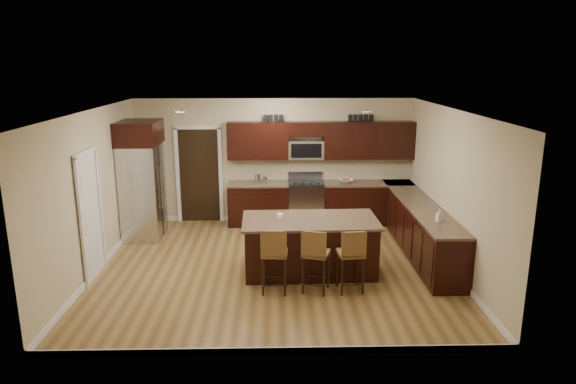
{
  "coord_description": "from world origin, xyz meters",
  "views": [
    {
      "loc": [
        0.03,
        -8.3,
        3.47
      ],
      "look_at": [
        0.24,
        0.4,
        1.24
      ],
      "focal_mm": 32.0,
      "sensor_mm": 36.0,
      "label": 1
    }
  ],
  "objects_px": {
    "stool_left": "(274,253)",
    "stool_right": "(352,253)",
    "range": "(306,203)",
    "refrigerator": "(142,179)",
    "island": "(310,247)",
    "stool_mid": "(315,254)"
  },
  "relations": [
    {
      "from": "island",
      "to": "refrigerator",
      "type": "height_order",
      "value": "refrigerator"
    },
    {
      "from": "stool_left",
      "to": "refrigerator",
      "type": "relative_size",
      "value": 0.44
    },
    {
      "from": "island",
      "to": "stool_mid",
      "type": "bearing_deg",
      "value": -89.81
    },
    {
      "from": "stool_right",
      "to": "island",
      "type": "bearing_deg",
      "value": 118.15
    },
    {
      "from": "island",
      "to": "stool_mid",
      "type": "xyz_separation_m",
      "value": [
        0.02,
        -0.84,
        0.21
      ]
    },
    {
      "from": "island",
      "to": "stool_right",
      "type": "distance_m",
      "value": 1.04
    },
    {
      "from": "stool_left",
      "to": "stool_right",
      "type": "height_order",
      "value": "stool_left"
    },
    {
      "from": "stool_mid",
      "to": "stool_right",
      "type": "bearing_deg",
      "value": 16.98
    },
    {
      "from": "stool_left",
      "to": "range",
      "type": "bearing_deg",
      "value": 82.83
    },
    {
      "from": "stool_left",
      "to": "refrigerator",
      "type": "height_order",
      "value": "refrigerator"
    },
    {
      "from": "range",
      "to": "stool_mid",
      "type": "distance_m",
      "value": 3.47
    },
    {
      "from": "range",
      "to": "refrigerator",
      "type": "relative_size",
      "value": 0.47
    },
    {
      "from": "stool_left",
      "to": "refrigerator",
      "type": "distance_m",
      "value": 3.78
    },
    {
      "from": "island",
      "to": "stool_left",
      "type": "relative_size",
      "value": 2.17
    },
    {
      "from": "range",
      "to": "refrigerator",
      "type": "distance_m",
      "value": 3.47
    },
    {
      "from": "island",
      "to": "refrigerator",
      "type": "relative_size",
      "value": 0.97
    },
    {
      "from": "range",
      "to": "island",
      "type": "relative_size",
      "value": 0.49
    },
    {
      "from": "range",
      "to": "stool_right",
      "type": "relative_size",
      "value": 1.09
    },
    {
      "from": "stool_mid",
      "to": "stool_right",
      "type": "xyz_separation_m",
      "value": [
        0.56,
        -0.0,
        -0.0
      ]
    },
    {
      "from": "stool_left",
      "to": "refrigerator",
      "type": "xyz_separation_m",
      "value": [
        -2.62,
        2.68,
        0.55
      ]
    },
    {
      "from": "island",
      "to": "stool_left",
      "type": "height_order",
      "value": "stool_left"
    },
    {
      "from": "stool_right",
      "to": "refrigerator",
      "type": "relative_size",
      "value": 0.43
    }
  ]
}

